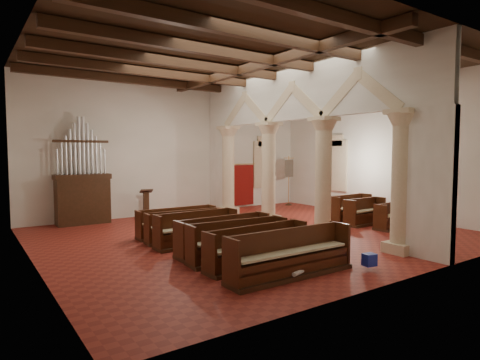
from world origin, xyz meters
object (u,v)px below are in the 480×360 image
object	(u,v)px
nave_pew_0	(291,261)
pipe_organ	(83,190)
lectern	(146,206)
aisle_pew_0	(394,220)
processional_banner	(289,190)

from	to	relation	value
nave_pew_0	pipe_organ	bearing A→B (deg)	103.55
pipe_organ	lectern	distance (m)	2.78
pipe_organ	nave_pew_0	distance (m)	10.17
pipe_organ	aisle_pew_0	size ratio (longest dim) A/B	2.32
processional_banner	aisle_pew_0	distance (m)	7.40
lectern	aisle_pew_0	bearing A→B (deg)	-38.73
processional_banner	aisle_pew_0	xyz separation A→B (m)	(-1.18, -7.28, -0.51)
processional_banner	pipe_organ	bearing A→B (deg)	175.87
pipe_organ	lectern	size ratio (longest dim) A/B	3.43
lectern	aisle_pew_0	world-z (taller)	lectern
aisle_pew_0	processional_banner	bearing A→B (deg)	77.57
processional_banner	aisle_pew_0	bearing A→B (deg)	-101.14
pipe_organ	processional_banner	xyz separation A→B (m)	(10.59, -0.40, -0.54)
lectern	processional_banner	size ratio (longest dim) A/B	0.48
nave_pew_0	aisle_pew_0	bearing A→B (deg)	17.49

